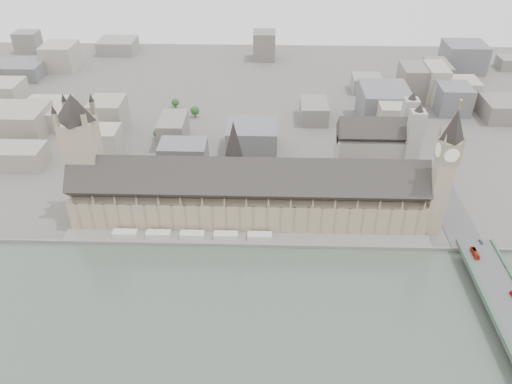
{
  "coord_description": "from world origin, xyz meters",
  "views": [
    {
      "loc": [
        15.65,
        -292.08,
        236.67
      ],
      "look_at": [
        6.28,
        23.1,
        22.73
      ],
      "focal_mm": 35.0,
      "sensor_mm": 36.0,
      "label": 1
    }
  ],
  "objects_px": {
    "elizabeth_tower": "(445,165)",
    "westminster_abbey": "(378,146)",
    "palace_of_westminster": "(248,194)",
    "car_approach": "(481,242)",
    "victoria_tower": "(83,151)",
    "red_bus_north": "(475,253)"
  },
  "relations": [
    {
      "from": "elizabeth_tower",
      "to": "westminster_abbey",
      "type": "distance_m",
      "value": 96.91
    },
    {
      "from": "palace_of_westminster",
      "to": "elizabeth_tower",
      "type": "relative_size",
      "value": 2.47
    },
    {
      "from": "westminster_abbey",
      "to": "car_approach",
      "type": "height_order",
      "value": "westminster_abbey"
    },
    {
      "from": "palace_of_westminster",
      "to": "victoria_tower",
      "type": "relative_size",
      "value": 2.65
    },
    {
      "from": "victoria_tower",
      "to": "westminster_abbey",
      "type": "distance_m",
      "value": 244.79
    },
    {
      "from": "victoria_tower",
      "to": "red_bus_north",
      "type": "bearing_deg",
      "value": -11.44
    },
    {
      "from": "red_bus_north",
      "to": "car_approach",
      "type": "relative_size",
      "value": 2.53
    },
    {
      "from": "victoria_tower",
      "to": "westminster_abbey",
      "type": "relative_size",
      "value": 1.47
    },
    {
      "from": "victoria_tower",
      "to": "car_approach",
      "type": "bearing_deg",
      "value": -8.56
    },
    {
      "from": "victoria_tower",
      "to": "palace_of_westminster",
      "type": "bearing_deg",
      "value": -2.96
    },
    {
      "from": "elizabeth_tower",
      "to": "westminster_abbey",
      "type": "bearing_deg",
      "value": 107.29
    },
    {
      "from": "car_approach",
      "to": "elizabeth_tower",
      "type": "bearing_deg",
      "value": 128.34
    },
    {
      "from": "westminster_abbey",
      "to": "elizabeth_tower",
      "type": "bearing_deg",
      "value": -72.71
    },
    {
      "from": "palace_of_westminster",
      "to": "westminster_abbey",
      "type": "bearing_deg",
      "value": 34.17
    },
    {
      "from": "palace_of_westminster",
      "to": "elizabeth_tower",
      "type": "distance_m",
      "value": 142.94
    },
    {
      "from": "palace_of_westminster",
      "to": "car_approach",
      "type": "bearing_deg",
      "value": -12.58
    },
    {
      "from": "elizabeth_tower",
      "to": "car_approach",
      "type": "xyz_separation_m",
      "value": [
        27.92,
        -25.31,
        -47.18
      ]
    },
    {
      "from": "elizabeth_tower",
      "to": "victoria_tower",
      "type": "relative_size",
      "value": 1.07
    },
    {
      "from": "elizabeth_tower",
      "to": "red_bus_north",
      "type": "relative_size",
      "value": 9.4
    },
    {
      "from": "westminster_abbey",
      "to": "car_approach",
      "type": "relative_size",
      "value": 15.08
    },
    {
      "from": "palace_of_westminster",
      "to": "elizabeth_tower",
      "type": "bearing_deg",
      "value": -4.85
    },
    {
      "from": "red_bus_north",
      "to": "car_approach",
      "type": "distance_m",
      "value": 15.85
    }
  ]
}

